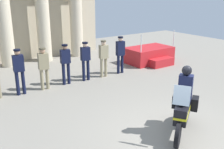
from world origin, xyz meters
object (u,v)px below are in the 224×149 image
at_px(officer_in_row_3, 44,65).
at_px(officer_in_row_5, 86,58).
at_px(officer_in_row_7, 120,52).
at_px(motorcycle_with_rider, 184,106).
at_px(reviewing_stand, 150,55).
at_px(officer_in_row_4, 65,61).
at_px(officer_in_row_2, 19,68).
at_px(officer_in_row_6, 104,56).

xyz_separation_m(officer_in_row_3, officer_in_row_5, (1.87, 0.04, 0.01)).
distance_m(officer_in_row_7, motorcycle_with_rider, 5.67).
height_order(reviewing_stand, officer_in_row_3, reviewing_stand).
distance_m(officer_in_row_4, officer_in_row_5, 0.91).
bearing_deg(officer_in_row_4, motorcycle_with_rider, 105.24).
bearing_deg(officer_in_row_2, reviewing_stand, -168.58).
relative_size(officer_in_row_2, motorcycle_with_rider, 0.91).
xyz_separation_m(officer_in_row_4, officer_in_row_7, (2.75, -0.04, 0.03)).
height_order(officer_in_row_2, officer_in_row_3, officer_in_row_2).
distance_m(officer_in_row_4, officer_in_row_6, 1.82).
height_order(officer_in_row_2, officer_in_row_4, officer_in_row_2).
height_order(officer_in_row_3, officer_in_row_6, officer_in_row_3).
xyz_separation_m(officer_in_row_2, officer_in_row_5, (2.81, 0.04, -0.03)).
xyz_separation_m(officer_in_row_3, motorcycle_with_rider, (1.85, -5.32, -0.19)).
bearing_deg(officer_in_row_7, officer_in_row_6, 6.70).
height_order(officer_in_row_4, officer_in_row_7, officer_in_row_7).
xyz_separation_m(officer_in_row_4, motorcycle_with_rider, (0.89, -5.40, -0.20)).
bearing_deg(motorcycle_with_rider, officer_in_row_7, -142.59).
xyz_separation_m(officer_in_row_2, officer_in_row_6, (3.71, 0.02, -0.04)).
distance_m(officer_in_row_3, officer_in_row_4, 0.96).
height_order(officer_in_row_6, officer_in_row_7, officer_in_row_7).
distance_m(officer_in_row_3, officer_in_row_7, 3.71).
xyz_separation_m(officer_in_row_3, officer_in_row_6, (2.77, 0.02, -0.00)).
xyz_separation_m(reviewing_stand, officer_in_row_6, (-3.39, -0.67, 0.59)).
xyz_separation_m(officer_in_row_4, officer_in_row_6, (1.82, -0.05, -0.01)).
bearing_deg(officer_in_row_6, reviewing_stand, -163.01).
bearing_deg(officer_in_row_4, officer_in_row_3, 10.26).
bearing_deg(officer_in_row_3, officer_in_row_2, 6.02).
bearing_deg(officer_in_row_7, officer_in_row_3, 6.41).
distance_m(officer_in_row_2, motorcycle_with_rider, 6.01).
bearing_deg(officer_in_row_7, reviewing_stand, -159.26).
bearing_deg(officer_in_row_7, motorcycle_with_rider, 76.74).
bearing_deg(officer_in_row_6, motorcycle_with_rider, 86.02).
bearing_deg(officer_in_row_7, officer_in_row_2, 6.33).
distance_m(officer_in_row_2, officer_in_row_4, 1.90).
bearing_deg(officer_in_row_5, reviewing_stand, -165.51).
relative_size(officer_in_row_4, motorcycle_with_rider, 0.88).
height_order(officer_in_row_2, officer_in_row_7, officer_in_row_2).
distance_m(reviewing_stand, officer_in_row_6, 3.50).
relative_size(officer_in_row_4, officer_in_row_5, 1.00).
distance_m(officer_in_row_2, officer_in_row_7, 4.64).
relative_size(reviewing_stand, officer_in_row_7, 1.42).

